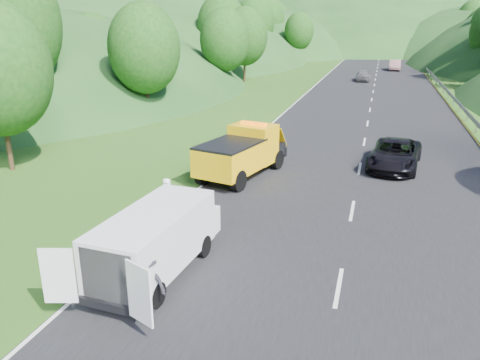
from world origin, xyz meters
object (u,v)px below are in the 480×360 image
(worker, at_px, (149,310))
(suitcase, at_px, (134,214))
(white_van, at_px, (157,238))
(child, at_px, (210,235))
(tow_truck, at_px, (243,152))
(woman, at_px, (170,224))
(passing_suv, at_px, (393,168))

(worker, height_order, suitcase, worker)
(white_van, xyz_separation_m, child, (0.54, 2.99, -1.15))
(tow_truck, distance_m, worker, 11.75)
(tow_truck, relative_size, suitcase, 11.49)
(white_van, bearing_deg, woman, 112.99)
(white_van, height_order, worker, white_van)
(tow_truck, height_order, suitcase, tow_truck)
(child, height_order, worker, worker)
(tow_truck, xyz_separation_m, suitcase, (-2.46, -6.44, -0.96))
(white_van, bearing_deg, suitcase, 132.03)
(white_van, xyz_separation_m, worker, (0.59, -1.83, -1.15))
(woman, bearing_deg, passing_suv, -29.57)
(suitcase, height_order, passing_suv, passing_suv)
(child, bearing_deg, tow_truck, 120.10)
(white_van, xyz_separation_m, woman, (-1.18, 3.40, -1.15))
(white_van, bearing_deg, child, 83.52)
(white_van, bearing_deg, passing_suv, 66.18)
(tow_truck, xyz_separation_m, worker, (0.80, -11.66, -1.23))
(woman, bearing_deg, white_van, -151.02)
(worker, xyz_separation_m, passing_suv, (6.40, 15.19, 0.00))
(woman, xyz_separation_m, suitcase, (-1.49, -0.00, 0.27))
(child, bearing_deg, suitcase, -163.33)
(worker, bearing_deg, woman, 105.79)
(woman, distance_m, passing_suv, 12.89)
(woman, relative_size, suitcase, 3.36)
(tow_truck, distance_m, suitcase, 6.96)
(child, bearing_deg, white_van, -76.44)
(child, bearing_deg, woman, -169.46)
(woman, xyz_separation_m, worker, (1.77, -5.23, 0.00))
(woman, xyz_separation_m, passing_suv, (8.17, 9.96, 0.00))
(child, height_order, passing_suv, passing_suv)
(worker, bearing_deg, passing_suv, 64.24)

